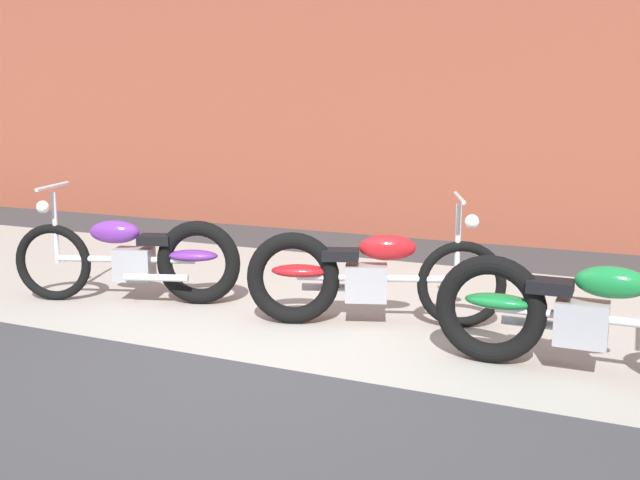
{
  "coord_description": "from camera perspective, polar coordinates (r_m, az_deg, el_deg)",
  "views": [
    {
      "loc": [
        2.37,
        -3.96,
        1.67
      ],
      "look_at": [
        0.29,
        0.61,
        0.75
      ],
      "focal_mm": 40.44,
      "sensor_mm": 36.0,
      "label": 1
    }
  ],
  "objects": [
    {
      "name": "ground_plane",
      "position": [
        4.91,
        -6.18,
        -9.58
      ],
      "size": [
        80.0,
        80.0,
        0.0
      ],
      "primitive_type": "plane",
      "color": "#38383A"
    },
    {
      "name": "sidewalk_slab",
      "position": [
        6.4,
        1.82,
        -4.71
      ],
      "size": [
        36.0,
        3.5,
        0.01
      ],
      "primitive_type": "cube",
      "color": "#9E998E",
      "rests_on": "ground"
    },
    {
      "name": "motorcycle_purple",
      "position": [
        6.41,
        -13.86,
        -1.37
      ],
      "size": [
        1.93,
        0.87,
        1.03
      ],
      "rotation": [
        0.0,
        0.0,
        3.48
      ],
      "color": "black",
      "rests_on": "ground"
    },
    {
      "name": "motorcycle_red",
      "position": [
        5.58,
        2.89,
        -2.8
      ],
      "size": [
        1.92,
        0.89,
        1.03
      ],
      "rotation": [
        0.0,
        0.0,
        0.35
      ],
      "color": "black",
      "rests_on": "ground"
    },
    {
      "name": "motorcycle_green",
      "position": [
        4.83,
        19.1,
        -5.47
      ],
      "size": [
        2.01,
        0.58,
        1.03
      ],
      "rotation": [
        0.0,
        0.0,
        0.01
      ],
      "color": "black",
      "rests_on": "ground"
    }
  ]
}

